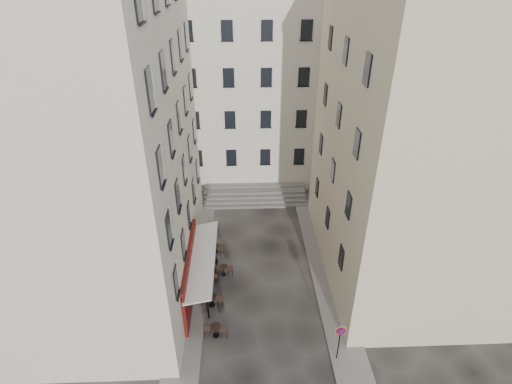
{
  "coord_description": "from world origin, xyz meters",
  "views": [
    {
      "loc": [
        -1.07,
        -17.95,
        18.69
      ],
      "look_at": [
        -0.21,
        4.0,
        5.78
      ],
      "focal_mm": 28.0,
      "sensor_mm": 36.0,
      "label": 1
    }
  ],
  "objects_px": {
    "bistro_table_b": "(212,299)",
    "pedestrian": "(214,258)",
    "no_parking_sign": "(340,337)",
    "bistro_table_a": "(216,329)"
  },
  "relations": [
    {
      "from": "bistro_table_b",
      "to": "pedestrian",
      "type": "height_order",
      "value": "pedestrian"
    },
    {
      "from": "bistro_table_b",
      "to": "no_parking_sign",
      "type": "bearing_deg",
      "value": -31.14
    },
    {
      "from": "bistro_table_a",
      "to": "pedestrian",
      "type": "distance_m",
      "value": 5.93
    },
    {
      "from": "bistro_table_a",
      "to": "no_parking_sign",
      "type": "bearing_deg",
      "value": -15.76
    },
    {
      "from": "bistro_table_a",
      "to": "bistro_table_b",
      "type": "height_order",
      "value": "bistro_table_b"
    },
    {
      "from": "no_parking_sign",
      "to": "bistro_table_b",
      "type": "xyz_separation_m",
      "value": [
        -6.91,
        4.17,
        -1.28
      ]
    },
    {
      "from": "bistro_table_b",
      "to": "bistro_table_a",
      "type": "bearing_deg",
      "value": -81.42
    },
    {
      "from": "bistro_table_a",
      "to": "bistro_table_b",
      "type": "bearing_deg",
      "value": 98.58
    },
    {
      "from": "no_parking_sign",
      "to": "bistro_table_a",
      "type": "height_order",
      "value": "no_parking_sign"
    },
    {
      "from": "no_parking_sign",
      "to": "bistro_table_a",
      "type": "bearing_deg",
      "value": 162.55
    }
  ]
}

